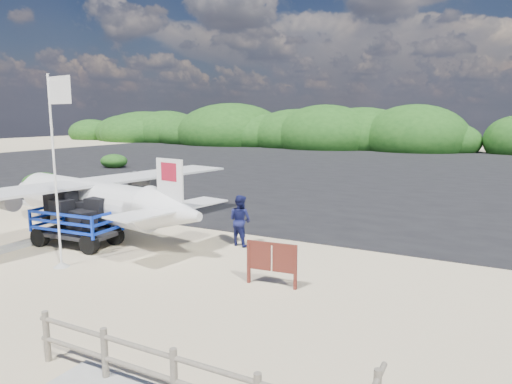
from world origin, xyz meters
TOP-DOWN VIEW (x-y plane):
  - ground at (0.00, 0.00)m, footprint 160.00×160.00m
  - asphalt_apron at (0.00, 30.00)m, footprint 90.00×50.00m
  - vegetation_band at (0.00, 55.00)m, footprint 124.00×8.00m
  - baggage_cart at (-2.81, 0.82)m, footprint 3.32×2.04m
  - flagpole at (-1.38, -1.08)m, footprint 1.23×0.68m
  - signboard at (5.10, 0.47)m, footprint 1.54×0.29m
  - crew_a at (-3.48, 3.05)m, footprint 0.80×0.66m
  - crew_b at (2.35, 3.58)m, footprint 1.01×0.86m
  - aircraft_large at (11.32, 23.29)m, footprint 15.90×15.90m
  - aircraft_small at (-12.64, 34.49)m, footprint 9.78×9.78m

SIDE VIEW (x-z plane):
  - ground at x=0.00m, z-range 0.00..0.00m
  - asphalt_apron at x=0.00m, z-range -0.02..0.02m
  - vegetation_band at x=0.00m, z-range -2.20..2.20m
  - baggage_cart at x=-2.81m, z-range -0.80..0.80m
  - flagpole at x=-1.38m, z-range -2.91..2.91m
  - signboard at x=5.10m, z-range -0.63..0.63m
  - aircraft_large at x=11.32m, z-range -2.06..2.06m
  - aircraft_small at x=-12.64m, z-range -1.28..1.28m
  - crew_b at x=2.35m, z-range 0.00..1.85m
  - crew_a at x=-3.48m, z-range 0.00..1.88m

